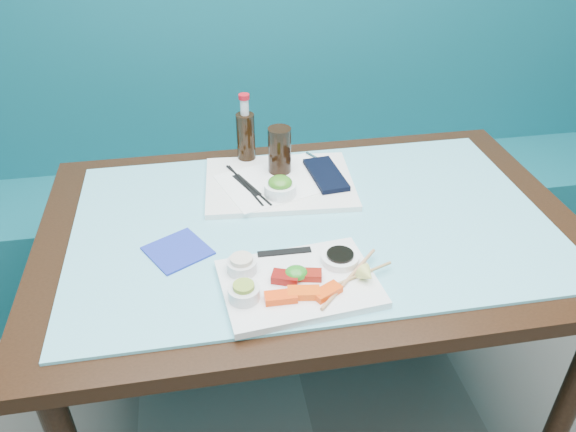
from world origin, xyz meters
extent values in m
cube|color=#0F5561|center=(0.00, 2.22, 0.23)|extent=(3.00, 0.55, 0.45)
cube|color=#0F5561|center=(0.00, 2.44, 0.70)|extent=(3.00, 0.12, 0.95)
cube|color=black|center=(0.00, 1.45, 0.73)|extent=(1.40, 0.90, 0.04)
cylinder|color=black|center=(0.62, 1.08, 0.35)|extent=(0.06, 0.06, 0.71)
cylinder|color=black|center=(-0.62, 1.82, 0.35)|extent=(0.06, 0.06, 0.71)
cylinder|color=black|center=(0.62, 1.82, 0.35)|extent=(0.06, 0.06, 0.71)
cube|color=#6AC2D4|center=(0.00, 1.45, 0.75)|extent=(1.22, 0.76, 0.01)
cube|color=white|center=(-0.08, 1.20, 0.77)|extent=(0.36, 0.27, 0.02)
cube|color=#FF3F0A|center=(-0.13, 1.15, 0.78)|extent=(0.07, 0.03, 0.02)
cube|color=#FF4E0A|center=(-0.08, 1.15, 0.78)|extent=(0.07, 0.04, 0.02)
cube|color=#FF450A|center=(-0.03, 1.15, 0.78)|extent=(0.07, 0.06, 0.02)
cube|color=maroon|center=(-0.11, 1.21, 0.78)|extent=(0.07, 0.05, 0.02)
cube|color=maroon|center=(-0.06, 1.21, 0.78)|extent=(0.06, 0.04, 0.02)
ellipsoid|color=#24811D|center=(-0.09, 1.21, 0.79)|extent=(0.06, 0.06, 0.03)
cylinder|color=silver|center=(-0.21, 1.17, 0.79)|extent=(0.08, 0.08, 0.03)
cylinder|color=olive|center=(-0.21, 1.17, 0.81)|extent=(0.05, 0.05, 0.01)
cylinder|color=silver|center=(-0.20, 1.26, 0.79)|extent=(0.08, 0.08, 0.03)
cylinder|color=beige|center=(-0.20, 1.26, 0.81)|extent=(0.06, 0.06, 0.01)
cylinder|color=white|center=(0.02, 1.25, 0.78)|extent=(0.11, 0.11, 0.02)
cylinder|color=black|center=(0.02, 1.25, 0.80)|extent=(0.07, 0.07, 0.01)
cone|color=#DDE16A|center=(0.06, 1.17, 0.80)|extent=(0.05, 0.04, 0.04)
cube|color=black|center=(-0.10, 1.31, 0.78)|extent=(0.13, 0.02, 0.00)
cylinder|color=tan|center=(0.03, 1.19, 0.78)|extent=(0.17, 0.18, 0.01)
cylinder|color=#A5814D|center=(0.04, 1.19, 0.78)|extent=(0.20, 0.08, 0.01)
cube|color=white|center=(-0.06, 1.64, 0.77)|extent=(0.44, 0.34, 0.02)
cube|color=white|center=(-0.06, 1.64, 0.77)|extent=(0.37, 0.31, 0.00)
cylinder|color=white|center=(-0.07, 1.56, 0.79)|extent=(0.10, 0.10, 0.04)
ellipsoid|color=#37781B|center=(-0.07, 1.56, 0.81)|extent=(0.07, 0.07, 0.03)
cylinder|color=black|center=(-0.05, 1.69, 0.84)|extent=(0.07, 0.07, 0.14)
cube|color=black|center=(0.08, 1.64, 0.78)|extent=(0.10, 0.20, 0.01)
cylinder|color=white|center=(0.07, 1.74, 0.78)|extent=(0.05, 0.08, 0.01)
cylinder|color=black|center=(-0.15, 1.63, 0.78)|extent=(0.08, 0.23, 0.01)
cylinder|color=black|center=(-0.15, 1.63, 0.78)|extent=(0.10, 0.24, 0.01)
cube|color=black|center=(-0.15, 1.63, 0.78)|extent=(0.07, 0.13, 0.00)
cylinder|color=black|center=(-0.13, 1.79, 0.84)|extent=(0.06, 0.06, 0.16)
cylinder|color=silver|center=(-0.13, 1.79, 0.94)|extent=(0.03, 0.03, 0.05)
cylinder|color=#B50B18|center=(-0.13, 1.79, 0.97)|extent=(0.04, 0.04, 0.01)
cube|color=#1B2C98|center=(-0.35, 1.38, 0.76)|extent=(0.18, 0.18, 0.01)
camera|label=1|loc=(-0.27, 0.28, 1.58)|focal=35.00mm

